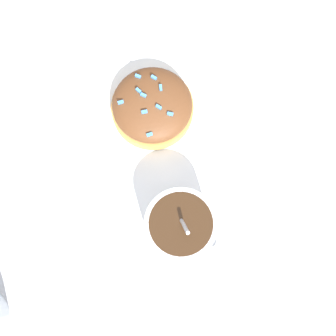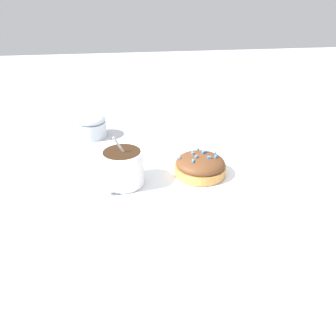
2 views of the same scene
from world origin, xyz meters
name	(u,v)px [view 2 (image 2 of 2)]	position (x,y,z in m)	size (l,w,h in m)	color
ground_plane	(163,181)	(0.00, 0.00, 0.00)	(3.00, 3.00, 0.00)	#B2B2B7
paper_napkin	(163,180)	(0.00, 0.00, 0.00)	(0.32, 0.31, 0.00)	white
coffee_cup	(122,167)	(-0.08, 0.00, 0.04)	(0.09, 0.08, 0.10)	white
frosted_pastry	(200,165)	(0.08, 0.01, 0.02)	(0.10, 0.10, 0.04)	#D19347
sugar_bowl	(91,125)	(-0.14, 0.24, 0.03)	(0.08, 0.08, 0.06)	silver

